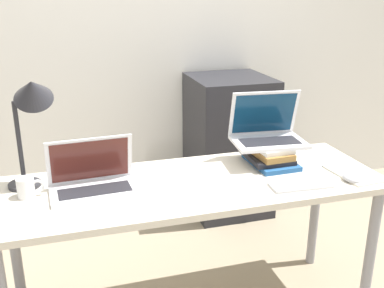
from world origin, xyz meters
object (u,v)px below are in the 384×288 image
at_px(mug, 27,187).
at_px(laptop_on_books, 267,132).
at_px(mouse, 351,178).
at_px(desk_lamp, 31,103).
at_px(notepad, 355,173).
at_px(wireless_keyboard, 300,185).
at_px(laptop_left, 93,180).
at_px(mini_fridge, 229,145).
at_px(book_stack, 269,155).

bearing_deg(mug, laptop_on_books, 5.38).
distance_m(mouse, desk_lamp, 1.43).
xyz_separation_m(notepad, mug, (-1.46, 0.18, 0.04)).
bearing_deg(desk_lamp, wireless_keyboard, -16.01).
distance_m(wireless_keyboard, mouse, 0.25).
relative_size(notepad, mug, 2.44).
distance_m(laptop_left, desk_lamp, 0.41).
height_order(laptop_left, mini_fridge, mini_fridge).
xyz_separation_m(book_stack, laptop_on_books, (0.00, 0.05, 0.10)).
distance_m(laptop_on_books, desk_lamp, 1.11).
bearing_deg(mug, mini_fridge, 38.39).
bearing_deg(laptop_on_books, laptop_left, -172.25).
height_order(laptop_left, desk_lamp, desk_lamp).
height_order(mouse, mini_fridge, mini_fridge).
bearing_deg(notepad, laptop_left, 172.02).
xyz_separation_m(mug, mini_fridge, (1.29, 1.02, -0.28)).
distance_m(book_stack, notepad, 0.41).
distance_m(mug, desk_lamp, 0.35).
distance_m(mouse, mini_fridge, 1.29).
distance_m(laptop_left, book_stack, 0.86).
xyz_separation_m(wireless_keyboard, mini_fridge, (0.15, 1.25, -0.25)).
relative_size(laptop_on_books, mouse, 3.76).
distance_m(laptop_left, notepad, 1.20).
xyz_separation_m(laptop_left, mouse, (1.12, -0.23, -0.03)).
bearing_deg(book_stack, laptop_left, -175.17).
relative_size(laptop_left, notepad, 1.37).
xyz_separation_m(laptop_left, desk_lamp, (-0.22, 0.10, 0.33)).
bearing_deg(mug, notepad, -6.94).
xyz_separation_m(book_stack, notepad, (0.33, -0.24, -0.04)).
height_order(laptop_on_books, mouse, laptop_on_books).
distance_m(notepad, mug, 1.47).
bearing_deg(notepad, mug, 173.06).
xyz_separation_m(laptop_left, mini_fridge, (1.02, 1.03, -0.28)).
bearing_deg(mini_fridge, mouse, -85.48).
xyz_separation_m(laptop_on_books, desk_lamp, (-1.08, -0.02, 0.23)).
relative_size(laptop_on_books, wireless_keyboard, 1.36).
bearing_deg(wireless_keyboard, laptop_left, 165.98).
distance_m(laptop_left, mug, 0.27).
height_order(desk_lamp, mini_fridge, desk_lamp).
bearing_deg(notepad, wireless_keyboard, -170.77).
xyz_separation_m(book_stack, wireless_keyboard, (0.01, -0.29, -0.04)).
distance_m(laptop_on_books, mouse, 0.45).
height_order(book_stack, desk_lamp, desk_lamp).
bearing_deg(laptop_on_books, mouse, -53.96).
height_order(mug, mini_fridge, mini_fridge).
distance_m(laptop_left, mini_fridge, 1.48).
xyz_separation_m(wireless_keyboard, notepad, (0.32, 0.05, -0.00)).
height_order(mug, desk_lamp, desk_lamp).
height_order(book_stack, mouse, book_stack).
height_order(laptop_on_books, notepad, laptop_on_books).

